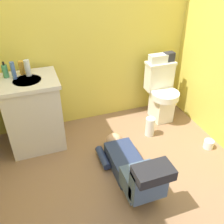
# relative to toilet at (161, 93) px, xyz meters

# --- Properties ---
(ground_plane) EXTENTS (2.92, 3.02, 0.04)m
(ground_plane) POSITION_rel_toilet_xyz_m (-0.82, -0.72, -0.39)
(ground_plane) COLOR #8B674A
(wall_back) EXTENTS (2.58, 0.08, 2.40)m
(wall_back) POSITION_rel_toilet_xyz_m (-0.82, 0.33, 0.83)
(wall_back) COLOR #DAC64D
(wall_back) RESTS_ON ground_plane
(toilet) EXTENTS (0.36, 0.46, 0.75)m
(toilet) POSITION_rel_toilet_xyz_m (0.00, 0.00, 0.00)
(toilet) COLOR white
(toilet) RESTS_ON ground_plane
(vanity_cabinet) EXTENTS (0.60, 0.52, 0.82)m
(vanity_cabinet) POSITION_rel_toilet_xyz_m (-1.59, -0.02, 0.05)
(vanity_cabinet) COLOR silver
(vanity_cabinet) RESTS_ON ground_plane
(faucet) EXTENTS (0.02, 0.02, 0.10)m
(faucet) POSITION_rel_toilet_xyz_m (-1.59, 0.12, 0.50)
(faucet) COLOR silver
(faucet) RESTS_ON vanity_cabinet
(person_plumber) EXTENTS (0.39, 1.06, 0.52)m
(person_plumber) POSITION_rel_toilet_xyz_m (-0.80, -0.92, -0.19)
(person_plumber) COLOR navy
(person_plumber) RESTS_ON ground_plane
(tissue_box) EXTENTS (0.22, 0.11, 0.10)m
(tissue_box) POSITION_rel_toilet_xyz_m (-0.05, 0.09, 0.43)
(tissue_box) COLOR silver
(tissue_box) RESTS_ON toilet
(toiletry_bag) EXTENTS (0.12, 0.09, 0.11)m
(toiletry_bag) POSITION_rel_toilet_xyz_m (0.10, 0.09, 0.44)
(toiletry_bag) COLOR #26262D
(toiletry_bag) RESTS_ON toilet
(soap_dispenser) EXTENTS (0.06, 0.06, 0.17)m
(soap_dispenser) POSITION_rel_toilet_xyz_m (-1.78, 0.10, 0.52)
(soap_dispenser) COLOR #439464
(soap_dispenser) RESTS_ON vanity_cabinet
(bottle_blue) EXTENTS (0.04, 0.04, 0.18)m
(bottle_blue) POSITION_rel_toilet_xyz_m (-1.70, 0.04, 0.54)
(bottle_blue) COLOR #4465B0
(bottle_blue) RESTS_ON vanity_cabinet
(bottle_amber) EXTENTS (0.06, 0.06, 0.14)m
(bottle_amber) POSITION_rel_toilet_xyz_m (-1.61, 0.12, 0.52)
(bottle_amber) COLOR gold
(bottle_amber) RESTS_ON vanity_cabinet
(bottle_clear) EXTENTS (0.06, 0.06, 0.17)m
(bottle_clear) POSITION_rel_toilet_xyz_m (-1.56, 0.07, 0.54)
(bottle_clear) COLOR silver
(bottle_clear) RESTS_ON vanity_cabinet
(paper_towel_roll) EXTENTS (0.11, 0.11, 0.24)m
(paper_towel_roll) POSITION_rel_toilet_xyz_m (-0.30, -0.32, -0.25)
(paper_towel_roll) COLOR white
(paper_towel_roll) RESTS_ON ground_plane
(toilet_paper_roll) EXTENTS (0.11, 0.11, 0.10)m
(toilet_paper_roll) POSITION_rel_toilet_xyz_m (0.23, -0.76, -0.32)
(toilet_paper_roll) COLOR white
(toilet_paper_roll) RESTS_ON ground_plane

